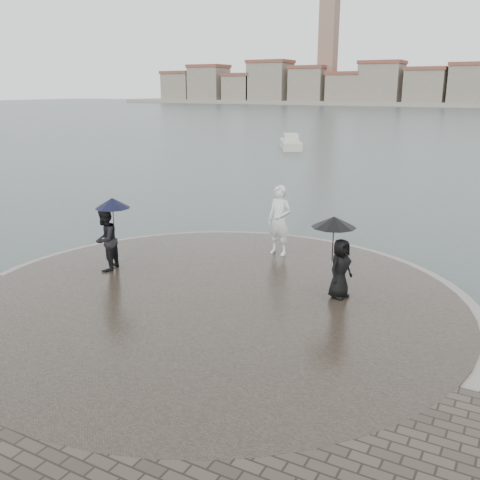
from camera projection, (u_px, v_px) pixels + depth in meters
The scene contains 7 objects.
ground at pixel (118, 375), 10.11m from camera, with size 400.00×400.00×0.00m, color #2B3835.
kerb_ring at pixel (214, 304), 13.01m from camera, with size 12.50×12.50×0.32m, color gray.
quay_tip at pixel (214, 303), 13.00m from camera, with size 11.90×11.90×0.36m, color #2D261E.
statue at pixel (279, 220), 15.95m from camera, with size 0.77×0.50×2.10m, color silver.
visitor_left at pixel (107, 232), 14.52m from camera, with size 1.15×1.07×2.04m.
visitor_right at pixel (338, 250), 12.66m from camera, with size 1.12×1.08×1.95m.
boats at pixel (430, 150), 42.97m from camera, with size 28.53×6.24×1.50m.
Camera 1 is at (6.38, -6.78, 5.23)m, focal length 40.00 mm.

